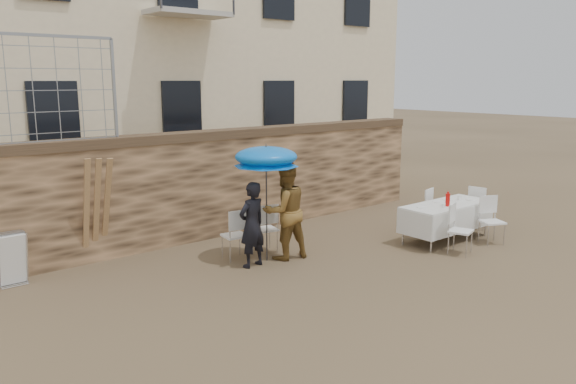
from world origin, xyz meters
TOP-DOWN VIEW (x-y plane):
  - ground at (0.00, 0.00)m, footprint 80.00×80.00m
  - stone_wall at (0.00, 5.00)m, footprint 13.00×0.50m
  - chain_link_fence at (-3.00, 5.00)m, footprint 3.20×0.06m
  - man_suit at (0.05, 2.77)m, footprint 0.60×0.44m
  - woman_dress at (0.80, 2.77)m, footprint 0.98×0.82m
  - umbrella at (0.45, 2.87)m, footprint 1.17×1.17m
  - couple_chair_left at (0.05, 3.32)m, footprint 0.54×0.54m
  - couple_chair_right at (0.75, 3.32)m, footprint 0.57×0.57m
  - banquet_table at (4.14, 1.59)m, footprint 2.10×0.85m
  - soda_bottle at (3.94, 1.44)m, footprint 0.09×0.09m
  - table_chair_front_left at (3.54, 0.84)m, footprint 0.61×0.61m
  - table_chair_front_right at (4.64, 0.84)m, footprint 0.64×0.64m
  - table_chair_back at (4.34, 2.39)m, footprint 0.58×0.58m
  - table_chair_side at (5.54, 1.69)m, footprint 0.54×0.54m
  - chair_stack_right at (-3.50, 4.52)m, footprint 0.46×0.32m
  - wood_planks at (-1.90, 4.59)m, footprint 0.70×0.20m

SIDE VIEW (x-z plane):
  - ground at x=0.00m, z-range 0.00..0.00m
  - chair_stack_right at x=-3.50m, z-range 0.00..0.92m
  - couple_chair_left at x=0.05m, z-range 0.00..0.96m
  - couple_chair_right at x=0.75m, z-range 0.00..0.96m
  - table_chair_front_left at x=3.54m, z-range 0.00..0.96m
  - table_chair_front_right at x=4.64m, z-range 0.00..0.96m
  - table_chair_back at x=4.34m, z-range 0.00..0.96m
  - table_chair_side at x=5.54m, z-range 0.00..0.96m
  - banquet_table at x=4.14m, z-range 0.34..1.12m
  - man_suit at x=0.05m, z-range 0.00..1.54m
  - woman_dress at x=0.80m, z-range 0.00..1.81m
  - soda_bottle at x=3.94m, z-range 0.77..1.04m
  - wood_planks at x=-1.90m, z-range 0.00..2.00m
  - stone_wall at x=0.00m, z-range 0.00..2.20m
  - umbrella at x=0.45m, z-range 0.88..2.86m
  - chain_link_fence at x=-3.00m, z-range 2.20..4.00m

